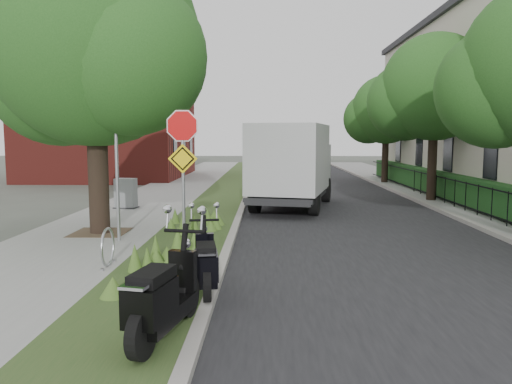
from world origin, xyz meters
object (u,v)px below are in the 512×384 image
scooter_near (159,306)px  scooter_far (206,269)px  utility_cabinet (126,194)px  sign_assembly (183,151)px  box_truck (293,162)px

scooter_near → scooter_far: 1.98m
scooter_near → utility_cabinet: utility_cabinet is taller
sign_assembly → utility_cabinet: size_ratio=3.05×
scooter_far → box_truck: size_ratio=0.28×
scooter_far → utility_cabinet: size_ratio=1.65×
sign_assembly → box_truck: (2.74, 7.72, -0.61)m
sign_assembly → box_truck: 8.22m
utility_cabinet → scooter_far: bearing=-67.3°
sign_assembly → scooter_near: sign_assembly is taller
utility_cabinet → box_truck: bearing=8.9°
scooter_near → sign_assembly: bearing=96.0°
sign_assembly → scooter_near: 5.13m
scooter_far → utility_cabinet: utility_cabinet is taller
sign_assembly → scooter_near: size_ratio=1.62×
box_truck → utility_cabinet: size_ratio=5.82×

